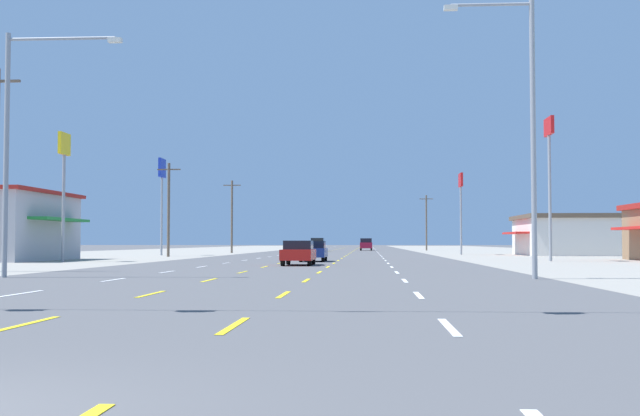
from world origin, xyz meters
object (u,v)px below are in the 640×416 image
pole_sign_left_row_2 (162,181)px  sedan_center_turn_nearest (299,252)px  pole_sign_right_row_2 (461,192)px  pole_sign_right_row_1 (549,154)px  streetlight_left_row_0 (19,133)px  pole_sign_left_row_1 (64,167)px  streetlight_right_row_0 (525,119)px  suv_inner_right_midfar (366,244)px  suv_inner_left_mid (318,244)px  sedan_center_turn_near (313,251)px

pole_sign_left_row_2 → sedan_center_turn_nearest: bearing=-62.7°
pole_sign_left_row_2 → pole_sign_right_row_2: (31.51, 6.08, -0.88)m
pole_sign_right_row_1 → streetlight_left_row_0: bearing=-134.4°
pole_sign_left_row_1 → streetlight_right_row_0: streetlight_right_row_0 is taller
suv_inner_right_midfar → pole_sign_right_row_1: (13.35, -70.08, 6.69)m
suv_inner_left_mid → pole_sign_left_row_1: pole_sign_left_row_1 is taller
sedan_center_turn_nearest → pole_sign_right_row_1: bearing=31.7°
suv_inner_left_mid → pole_sign_left_row_1: 63.69m
pole_sign_right_row_1 → pole_sign_right_row_2: bearing=95.7°
pole_sign_right_row_2 → streetlight_left_row_0: streetlight_left_row_0 is taller
sedan_center_turn_near → pole_sign_right_row_2: bearing=65.3°
suv_inner_left_mid → pole_sign_right_row_2: (17.58, -29.38, 5.79)m
sedan_center_turn_near → pole_sign_left_row_1: bearing=-173.2°
sedan_center_turn_nearest → pole_sign_left_row_1: bearing=157.9°
suv_inner_left_mid → pole_sign_right_row_2: 34.73m
pole_sign_left_row_2 → pole_sign_right_row_1: 41.29m
suv_inner_right_midfar → pole_sign_left_row_1: (-20.92, -73.74, 5.61)m
pole_sign_left_row_1 → streetlight_right_row_0: (27.12, -23.51, -0.64)m
pole_sign_right_row_2 → sedan_center_turn_nearest: bearing=-109.9°
suv_inner_left_mid → streetlight_left_row_0: 85.79m
pole_sign_left_row_2 → streetlight_left_row_0: 50.62m
pole_sign_left_row_1 → pole_sign_right_row_1: pole_sign_right_row_1 is taller
pole_sign_left_row_1 → pole_sign_right_row_1: size_ratio=0.87×
pole_sign_left_row_1 → pole_sign_left_row_2: (-0.15, 26.47, 1.06)m
pole_sign_right_row_1 → sedan_center_turn_nearest: bearing=-148.3°
sedan_center_turn_nearest → streetlight_right_row_0: size_ratio=0.42×
sedan_center_turn_near → pole_sign_left_row_1: (-17.35, -2.06, 5.88)m
sedan_center_turn_near → suv_inner_right_midfar: size_ratio=0.92×
sedan_center_turn_nearest → pole_sign_left_row_1: pole_sign_left_row_1 is taller
pole_sign_right_row_2 → streetlight_right_row_0: 56.22m
suv_inner_right_midfar → streetlight_right_row_0: size_ratio=0.46×
suv_inner_left_mid → streetlight_left_row_0: size_ratio=0.51×
suv_inner_right_midfar → streetlight_left_row_0: streetlight_left_row_0 is taller
sedan_center_turn_nearest → sedan_center_turn_near: (0.26, 9.02, 0.00)m
pole_sign_right_row_2 → streetlight_left_row_0: (-23.75, -56.06, -1.20)m
suv_inner_left_mid → pole_sign_right_row_1: (20.49, -58.26, 6.69)m
suv_inner_right_midfar → sedan_center_turn_near: bearing=-92.8°
sedan_center_turn_near → suv_inner_left_mid: suv_inner_left_mid is taller
pole_sign_left_row_1 → suv_inner_right_midfar: bearing=74.2°
sedan_center_turn_near → pole_sign_right_row_2: size_ratio=0.51×
pole_sign_right_row_1 → suv_inner_left_mid: bearing=109.4°
suv_inner_left_mid → streetlight_right_row_0: streetlight_right_row_0 is taller
pole_sign_right_row_1 → streetlight_right_row_0: streetlight_right_row_0 is taller
pole_sign_left_row_2 → pole_sign_left_row_1: bearing=-89.7°
pole_sign_right_row_1 → streetlight_right_row_0: (-7.14, -27.18, -1.71)m
sedan_center_turn_nearest → pole_sign_left_row_2: bearing=117.3°
suv_inner_right_midfar → streetlight_left_row_0: bearing=-97.8°
streetlight_right_row_0 → pole_sign_left_row_2: bearing=118.6°
suv_inner_right_midfar → pole_sign_left_row_1: bearing=-105.8°
suv_inner_left_mid → pole_sign_left_row_2: (-13.93, -35.46, 6.68)m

